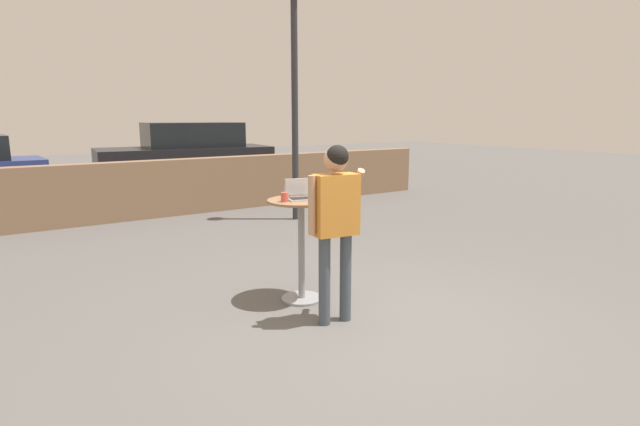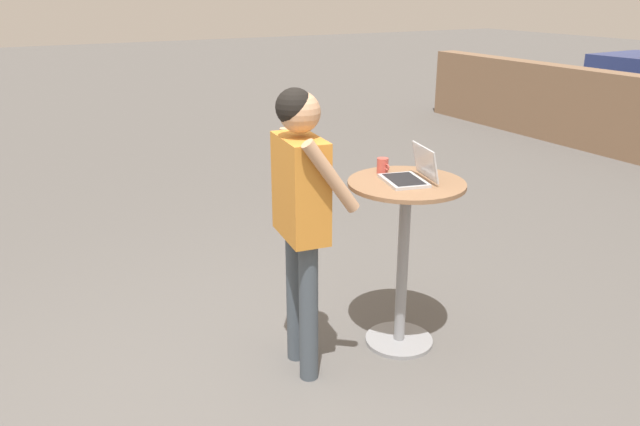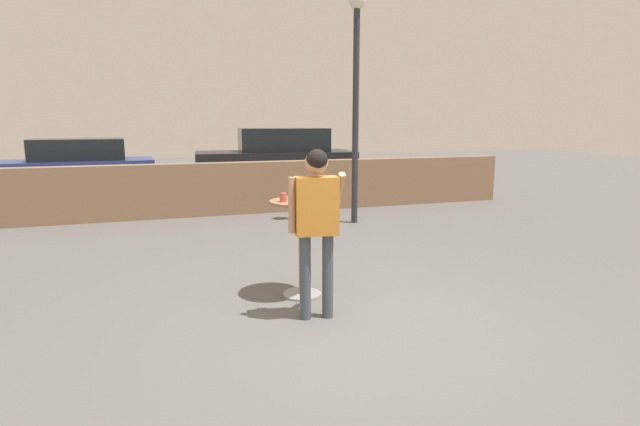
{
  "view_description": "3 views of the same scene",
  "coord_description": "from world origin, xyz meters",
  "px_view_note": "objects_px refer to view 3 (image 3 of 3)",
  "views": [
    {
      "loc": [
        -2.93,
        -3.27,
        1.94
      ],
      "look_at": [
        -0.27,
        0.63,
        1.02
      ],
      "focal_mm": 28.0,
      "sensor_mm": 36.0,
      "label": 1
    },
    {
      "loc": [
        2.61,
        -1.11,
        2.17
      ],
      "look_at": [
        -0.21,
        0.44,
        1.0
      ],
      "focal_mm": 35.0,
      "sensor_mm": 36.0,
      "label": 2
    },
    {
      "loc": [
        -1.78,
        -4.13,
        1.93
      ],
      "look_at": [
        -0.18,
        0.55,
        1.03
      ],
      "focal_mm": 28.0,
      "sensor_mm": 36.0,
      "label": 3
    }
  ],
  "objects_px": {
    "laptop": "(302,196)",
    "standing_person": "(316,212)",
    "coffee_mug": "(283,197)",
    "parked_car_further_down": "(74,168)",
    "street_lamp": "(356,77)",
    "cafe_table": "(302,233)",
    "parked_car_near_street": "(278,159)"
  },
  "relations": [
    {
      "from": "laptop",
      "to": "cafe_table",
      "type": "bearing_deg",
      "value": -115.63
    },
    {
      "from": "cafe_table",
      "to": "street_lamp",
      "type": "xyz_separation_m",
      "value": [
        2.18,
        3.68,
        2.04
      ]
    },
    {
      "from": "standing_person",
      "to": "parked_car_further_down",
      "type": "bearing_deg",
      "value": 108.92
    },
    {
      "from": "standing_person",
      "to": "street_lamp",
      "type": "bearing_deg",
      "value": 62.87
    },
    {
      "from": "parked_car_near_street",
      "to": "parked_car_further_down",
      "type": "xyz_separation_m",
      "value": [
        -5.41,
        0.18,
        -0.12
      ]
    },
    {
      "from": "cafe_table",
      "to": "standing_person",
      "type": "xyz_separation_m",
      "value": [
        -0.05,
        -0.68,
        0.35
      ]
    },
    {
      "from": "parked_car_near_street",
      "to": "laptop",
      "type": "bearing_deg",
      "value": -102.37
    },
    {
      "from": "laptop",
      "to": "street_lamp",
      "type": "distance_m",
      "value": 4.56
    },
    {
      "from": "street_lamp",
      "to": "laptop",
      "type": "bearing_deg",
      "value": -120.67
    },
    {
      "from": "street_lamp",
      "to": "parked_car_further_down",
      "type": "bearing_deg",
      "value": 135.58
    },
    {
      "from": "laptop",
      "to": "parked_car_near_street",
      "type": "bearing_deg",
      "value": 77.63
    },
    {
      "from": "parked_car_further_down",
      "to": "street_lamp",
      "type": "height_order",
      "value": "street_lamp"
    },
    {
      "from": "cafe_table",
      "to": "parked_car_near_street",
      "type": "height_order",
      "value": "parked_car_near_street"
    },
    {
      "from": "cafe_table",
      "to": "laptop",
      "type": "height_order",
      "value": "laptop"
    },
    {
      "from": "laptop",
      "to": "standing_person",
      "type": "bearing_deg",
      "value": -95.23
    },
    {
      "from": "laptop",
      "to": "parked_car_further_down",
      "type": "relative_size",
      "value": 0.09
    },
    {
      "from": "coffee_mug",
      "to": "parked_car_further_down",
      "type": "distance_m",
      "value": 9.77
    },
    {
      "from": "laptop",
      "to": "street_lamp",
      "type": "relative_size",
      "value": 0.08
    },
    {
      "from": "street_lamp",
      "to": "standing_person",
      "type": "bearing_deg",
      "value": -117.13
    },
    {
      "from": "laptop",
      "to": "standing_person",
      "type": "xyz_separation_m",
      "value": [
        -0.06,
        -0.7,
        -0.06
      ]
    },
    {
      "from": "parked_car_near_street",
      "to": "cafe_table",
      "type": "bearing_deg",
      "value": -102.4
    },
    {
      "from": "parked_car_further_down",
      "to": "street_lamp",
      "type": "relative_size",
      "value": 0.96
    },
    {
      "from": "laptop",
      "to": "street_lamp",
      "type": "bearing_deg",
      "value": 59.33
    },
    {
      "from": "coffee_mug",
      "to": "street_lamp",
      "type": "distance_m",
      "value": 4.7
    },
    {
      "from": "coffee_mug",
      "to": "parked_car_near_street",
      "type": "height_order",
      "value": "parked_car_near_street"
    },
    {
      "from": "coffee_mug",
      "to": "laptop",
      "type": "bearing_deg",
      "value": 12.45
    },
    {
      "from": "coffee_mug",
      "to": "cafe_table",
      "type": "bearing_deg",
      "value": 7.39
    },
    {
      "from": "standing_person",
      "to": "coffee_mug",
      "type": "bearing_deg",
      "value": 103.77
    },
    {
      "from": "standing_person",
      "to": "parked_car_further_down",
      "type": "relative_size",
      "value": 0.41
    },
    {
      "from": "parked_car_near_street",
      "to": "street_lamp",
      "type": "bearing_deg",
      "value": -87.84
    },
    {
      "from": "standing_person",
      "to": "parked_car_near_street",
      "type": "distance_m",
      "value": 9.89
    },
    {
      "from": "laptop",
      "to": "coffee_mug",
      "type": "relative_size",
      "value": 3.33
    }
  ]
}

